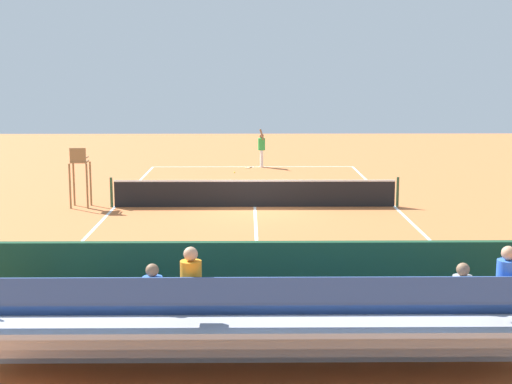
# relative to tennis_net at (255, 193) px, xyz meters

# --- Properties ---
(ground_plane) EXTENTS (60.00, 60.00, 0.00)m
(ground_plane) POSITION_rel_tennis_net_xyz_m (0.00, 0.00, -0.50)
(ground_plane) COLOR #C66B38
(court_line_markings) EXTENTS (10.10, 22.20, 0.01)m
(court_line_markings) POSITION_rel_tennis_net_xyz_m (0.00, -0.04, -0.50)
(court_line_markings) COLOR white
(court_line_markings) RESTS_ON ground
(tennis_net) EXTENTS (10.30, 0.10, 1.07)m
(tennis_net) POSITION_rel_tennis_net_xyz_m (0.00, 0.00, 0.00)
(tennis_net) COLOR black
(tennis_net) RESTS_ON ground
(backdrop_wall) EXTENTS (18.00, 0.16, 2.00)m
(backdrop_wall) POSITION_rel_tennis_net_xyz_m (0.00, 14.00, 0.50)
(backdrop_wall) COLOR #194228
(backdrop_wall) RESTS_ON ground
(bleacher_stand) EXTENTS (9.06, 2.40, 2.48)m
(bleacher_stand) POSITION_rel_tennis_net_xyz_m (0.05, 15.36, 0.43)
(bleacher_stand) COLOR #B2B2B7
(bleacher_stand) RESTS_ON ground
(umpire_chair) EXTENTS (0.67, 0.67, 2.14)m
(umpire_chair) POSITION_rel_tennis_net_xyz_m (6.20, 0.01, 0.81)
(umpire_chair) COLOR olive
(umpire_chair) RESTS_ON ground
(courtside_bench) EXTENTS (1.80, 0.40, 0.93)m
(courtside_bench) POSITION_rel_tennis_net_xyz_m (-3.26, 13.27, 0.06)
(courtside_bench) COLOR #33383D
(courtside_bench) RESTS_ON ground
(equipment_bag) EXTENTS (0.90, 0.36, 0.36)m
(equipment_bag) POSITION_rel_tennis_net_xyz_m (-1.28, 13.40, -0.32)
(equipment_bag) COLOR #B22D2D
(equipment_bag) RESTS_ON ground
(tennis_player) EXTENTS (0.37, 0.54, 1.93)m
(tennis_player) POSITION_rel_tennis_net_xyz_m (-0.44, -10.88, 0.51)
(tennis_player) COLOR white
(tennis_player) RESTS_ON ground
(tennis_racket) EXTENTS (0.43, 0.57, 0.03)m
(tennis_racket) POSITION_rel_tennis_net_xyz_m (0.25, -10.46, -0.49)
(tennis_racket) COLOR black
(tennis_racket) RESTS_ON ground
(tennis_ball_near) EXTENTS (0.07, 0.07, 0.07)m
(tennis_ball_near) POSITION_rel_tennis_net_xyz_m (0.88, -8.79, -0.47)
(tennis_ball_near) COLOR #CCDB33
(tennis_ball_near) RESTS_ON ground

